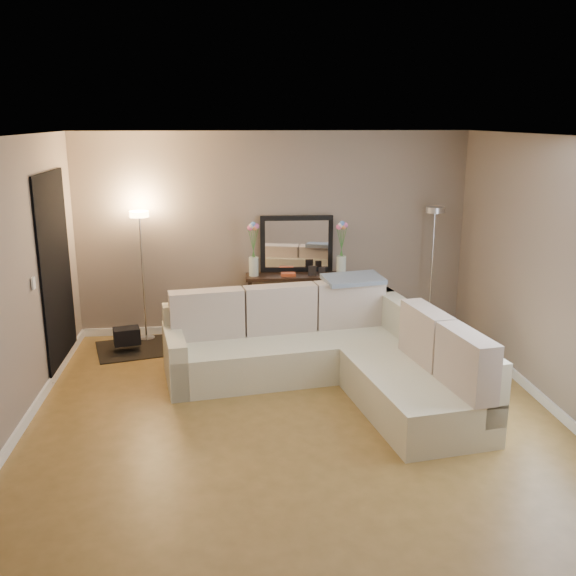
{
  "coord_description": "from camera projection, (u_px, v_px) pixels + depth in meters",
  "views": [
    {
      "loc": [
        -0.6,
        -5.38,
        2.75
      ],
      "look_at": [
        0.0,
        0.8,
        1.1
      ],
      "focal_mm": 40.0,
      "sensor_mm": 36.0,
      "label": 1
    }
  ],
  "objects": [
    {
      "name": "floor",
      "position": [
        296.0,
        425.0,
        5.94
      ],
      "size": [
        5.0,
        5.5,
        0.01
      ],
      "primitive_type": "cube",
      "color": "olive",
      "rests_on": "ground"
    },
    {
      "name": "ceiling",
      "position": [
        297.0,
        136.0,
        5.27
      ],
      "size": [
        5.0,
        5.5,
        0.01
      ],
      "primitive_type": "cube",
      "color": "white",
      "rests_on": "ground"
    },
    {
      "name": "wall_back",
      "position": [
        273.0,
        234.0,
        8.26
      ],
      "size": [
        5.0,
        0.02,
        2.6
      ],
      "primitive_type": "cube",
      "color": "gray",
      "rests_on": "ground"
    },
    {
      "name": "wall_front",
      "position": [
        363.0,
        444.0,
        2.95
      ],
      "size": [
        5.0,
        0.02,
        2.6
      ],
      "primitive_type": "cube",
      "color": "gray",
      "rests_on": "ground"
    },
    {
      "name": "wall_right",
      "position": [
        570.0,
        282.0,
        5.84
      ],
      "size": [
        0.02,
        5.5,
        2.6
      ],
      "primitive_type": "cube",
      "color": "gray",
      "rests_on": "ground"
    },
    {
      "name": "baseboard_back",
      "position": [
        274.0,
        327.0,
        8.56
      ],
      "size": [
        5.0,
        0.03,
        0.1
      ],
      "primitive_type": "cube",
      "color": "white",
      "rests_on": "ground"
    },
    {
      "name": "baseboard_left",
      "position": [
        19.0,
        432.0,
        5.69
      ],
      "size": [
        0.03,
        5.5,
        0.1
      ],
      "primitive_type": "cube",
      "color": "white",
      "rests_on": "ground"
    },
    {
      "name": "baseboard_right",
      "position": [
        553.0,
        408.0,
        6.16
      ],
      "size": [
        0.03,
        5.5,
        0.1
      ],
      "primitive_type": "cube",
      "color": "white",
      "rests_on": "ground"
    },
    {
      "name": "doorway",
      "position": [
        56.0,
        273.0,
        7.06
      ],
      "size": [
        0.02,
        1.2,
        2.2
      ],
      "primitive_type": "cube",
      "color": "black",
      "rests_on": "ground"
    },
    {
      "name": "switch_plate",
      "position": [
        33.0,
        283.0,
        6.22
      ],
      "size": [
        0.02,
        0.08,
        0.12
      ],
      "primitive_type": "cube",
      "color": "white",
      "rests_on": "ground"
    },
    {
      "name": "sectional_sofa",
      "position": [
        332.0,
        353.0,
        6.77
      ],
      "size": [
        3.07,
        2.69,
        0.95
      ],
      "color": "beige",
      "rests_on": "floor"
    },
    {
      "name": "throw_blanket",
      "position": [
        353.0,
        279.0,
        7.35
      ],
      "size": [
        0.75,
        0.53,
        0.09
      ],
      "primitive_type": "cube",
      "rotation": [
        0.1,
        0.0,
        0.21
      ],
      "color": "slate",
      "rests_on": "sectional_sofa"
    },
    {
      "name": "console_table",
      "position": [
        291.0,
        302.0,
        8.26
      ],
      "size": [
        1.33,
        0.39,
        0.81
      ],
      "color": "black",
      "rests_on": "floor"
    },
    {
      "name": "leaning_mirror",
      "position": [
        297.0,
        244.0,
        8.24
      ],
      "size": [
        0.93,
        0.07,
        0.73
      ],
      "color": "black",
      "rests_on": "console_table"
    },
    {
      "name": "table_decor",
      "position": [
        298.0,
        273.0,
        8.13
      ],
      "size": [
        0.56,
        0.13,
        0.13
      ],
      "color": "#CB4B23",
      "rests_on": "console_table"
    },
    {
      "name": "flower_vase_left",
      "position": [
        254.0,
        253.0,
        8.06
      ],
      "size": [
        0.15,
        0.13,
        0.7
      ],
      "color": "silver",
      "rests_on": "console_table"
    },
    {
      "name": "flower_vase_right",
      "position": [
        341.0,
        252.0,
        8.13
      ],
      "size": [
        0.15,
        0.13,
        0.7
      ],
      "color": "silver",
      "rests_on": "console_table"
    },
    {
      "name": "floor_lamp_lit",
      "position": [
        141.0,
        250.0,
        7.93
      ],
      "size": [
        0.28,
        0.28,
        1.65
      ],
      "color": "silver",
      "rests_on": "floor"
    },
    {
      "name": "floor_lamp_unlit",
      "position": [
        433.0,
        245.0,
        8.19
      ],
      "size": [
        0.28,
        0.28,
        1.67
      ],
      "color": "silver",
      "rests_on": "floor"
    },
    {
      "name": "charcoal_rug",
      "position": [
        143.0,
        348.0,
        7.91
      ],
      "size": [
        1.24,
        1.05,
        0.01
      ],
      "primitive_type": "cube",
      "rotation": [
        0.0,
        0.0,
        0.25
      ],
      "color": "black",
      "rests_on": "floor"
    },
    {
      "name": "black_bag",
      "position": [
        127.0,
        336.0,
        7.73
      ],
      "size": [
        0.35,
        0.28,
        0.2
      ],
      "primitive_type": "cube",
      "rotation": [
        0.0,
        0.0,
        0.25
      ],
      "color": "black",
      "rests_on": "charcoal_rug"
    }
  ]
}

